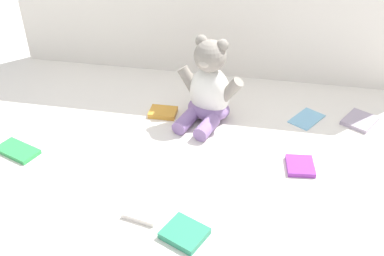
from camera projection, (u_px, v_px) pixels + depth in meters
ground_plane at (195, 136)px, 1.47m from camera, size 3.20×3.20×0.00m
teddy_bear at (209, 90)px, 1.51m from camera, size 0.25×0.24×0.30m
book_case_0 at (163, 112)px, 1.58m from camera, size 0.10×0.07×0.02m
book_case_1 at (360, 121)px, 1.54m from camera, size 0.14×0.15×0.01m
book_case_2 at (144, 211)px, 1.18m from camera, size 0.10×0.09×0.01m
book_case_3 at (300, 166)px, 1.33m from camera, size 0.09×0.10×0.02m
book_case_4 at (185, 233)px, 1.11m from camera, size 0.13×0.13×0.02m
book_case_5 at (18, 151)px, 1.40m from camera, size 0.15×0.12×0.01m
book_case_6 at (307, 118)px, 1.55m from camera, size 0.13×0.15×0.01m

